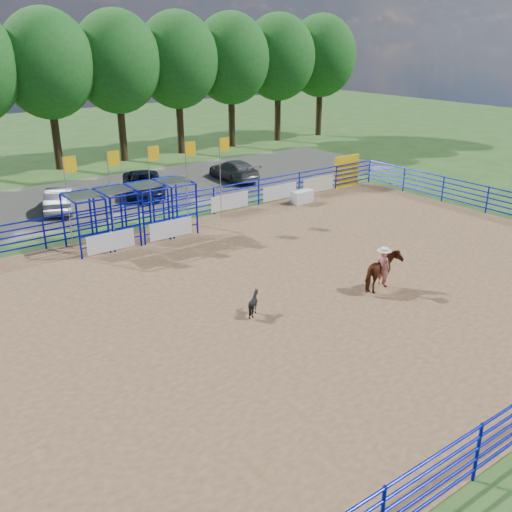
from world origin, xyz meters
The scene contains 12 objects.
ground centered at (0.00, 0.00, 0.00)m, with size 120.00×120.00×0.00m, color #3A6127.
arena_dirt centered at (0.00, 0.00, 0.01)m, with size 30.00×20.00×0.02m, color olive.
gravel_strip centered at (0.00, 17.00, 0.01)m, with size 40.00×10.00×0.01m, color slate.
announcer_table centered at (8.28, 8.88, 0.37)m, with size 1.31×0.61×0.70m, color silver.
horse_and_rider centered at (2.87, -2.05, 0.87)m, with size 1.88×1.15×2.39m.
calf centered at (-2.21, -0.77, 0.43)m, with size 0.66×0.74×0.82m, color black.
car_b centered at (-3.37, 15.63, 0.67)m, with size 1.40×4.01×1.32m, color gray.
car_c centered at (1.75, 15.95, 0.68)m, with size 2.23×4.85×1.35m, color #141833.
car_d centered at (8.28, 15.86, 0.66)m, with size 1.82×4.47×1.30m, color #5F5F62.
perimeter_fence centered at (0.00, 0.00, 0.75)m, with size 30.10×20.10×1.50m.
chute_assembly centered at (-1.90, 8.84, 1.26)m, with size 19.32×2.41×4.20m.
treeline centered at (0.00, 26.00, 7.53)m, with size 56.40×6.40×11.24m.
Camera 1 is at (-12.65, -15.11, 9.12)m, focal length 40.00 mm.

